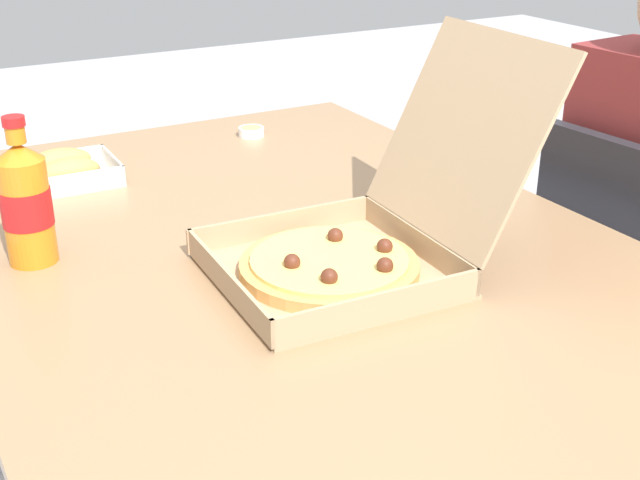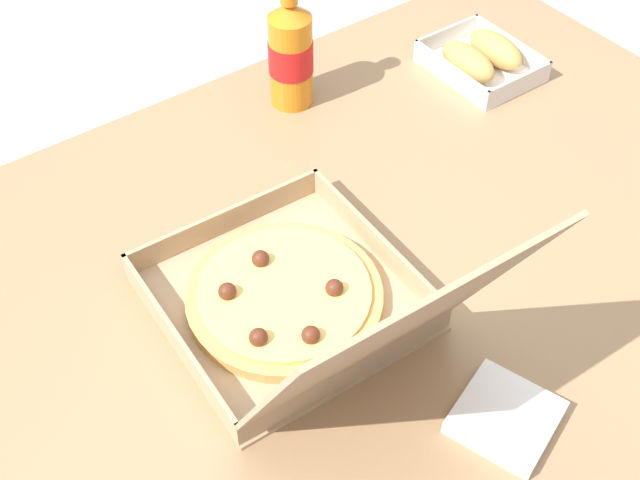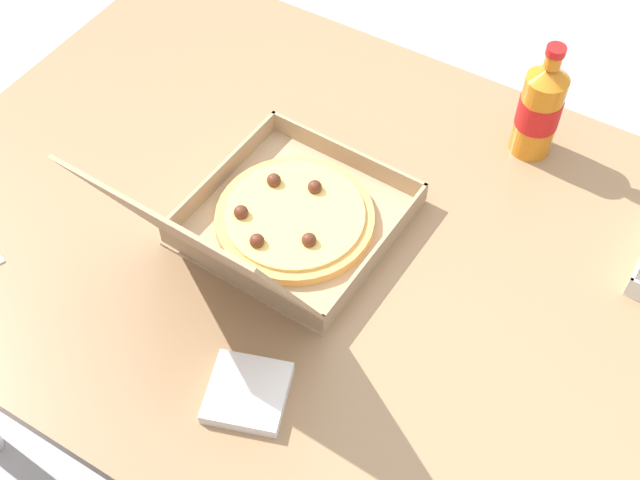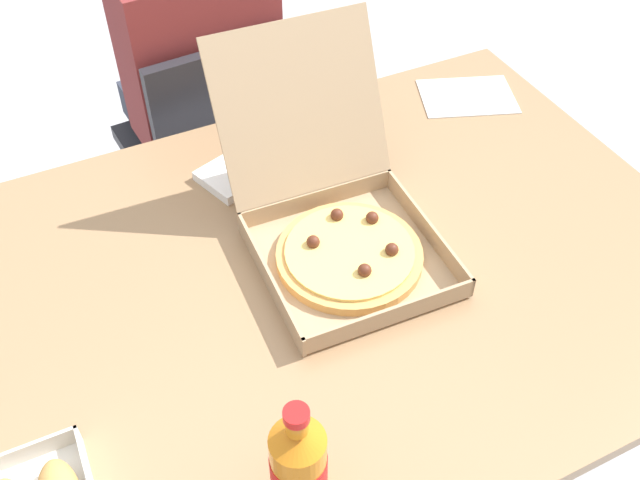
# 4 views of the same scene
# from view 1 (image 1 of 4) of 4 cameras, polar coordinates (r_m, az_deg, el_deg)

# --- Properties ---
(dining_table) EXTENTS (1.49, 0.98, 0.73)m
(dining_table) POSITION_cam_1_polar(r_m,az_deg,el_deg) (1.33, -1.61, -3.24)
(dining_table) COLOR #997551
(dining_table) RESTS_ON ground_plane
(pizza_box_open) EXTENTS (0.33, 0.47, 0.33)m
(pizza_box_open) POSITION_cam_1_polar(r_m,az_deg,el_deg) (1.21, 2.28, -0.10)
(pizza_box_open) COLOR tan
(pizza_box_open) RESTS_ON dining_table
(bread_side_box) EXTENTS (0.15, 0.19, 0.06)m
(bread_side_box) POSITION_cam_1_polar(r_m,az_deg,el_deg) (1.64, -16.99, 4.59)
(bread_side_box) COLOR white
(bread_side_box) RESTS_ON dining_table
(cola_bottle) EXTENTS (0.07, 0.07, 0.22)m
(cola_bottle) POSITION_cam_1_polar(r_m,az_deg,el_deg) (1.30, -19.33, 2.41)
(cola_bottle) COLOR orange
(cola_bottle) RESTS_ON dining_table
(napkin_pile) EXTENTS (0.14, 0.14, 0.02)m
(napkin_pile) POSITION_cam_1_polar(r_m,az_deg,el_deg) (1.45, 8.77, 2.17)
(napkin_pile) COLOR white
(napkin_pile) RESTS_ON dining_table
(dipping_sauce_cup) EXTENTS (0.06, 0.06, 0.02)m
(dipping_sauce_cup) POSITION_cam_1_polar(r_m,az_deg,el_deg) (1.86, -4.69, 7.37)
(dipping_sauce_cup) COLOR white
(dipping_sauce_cup) RESTS_ON dining_table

